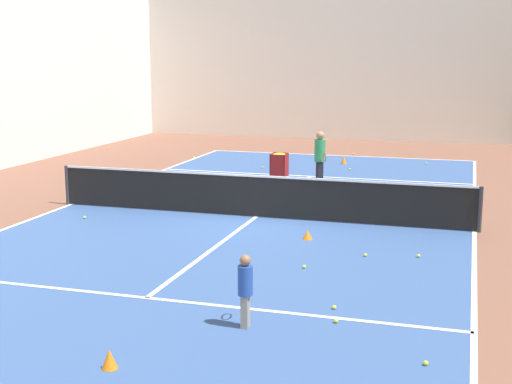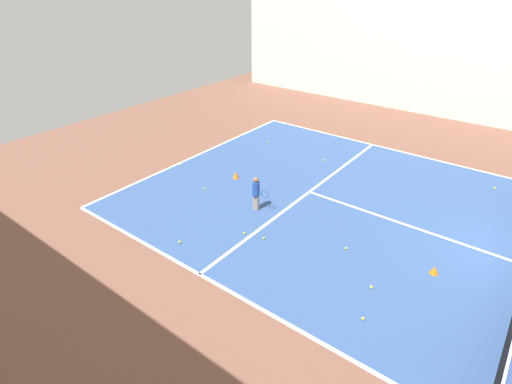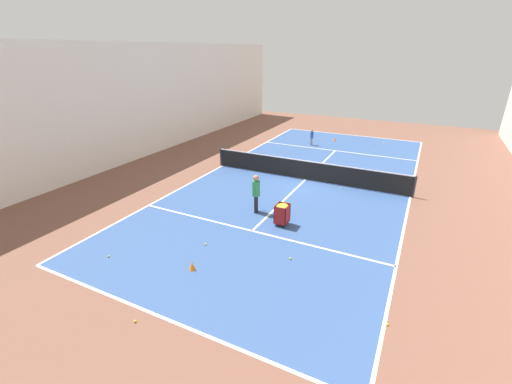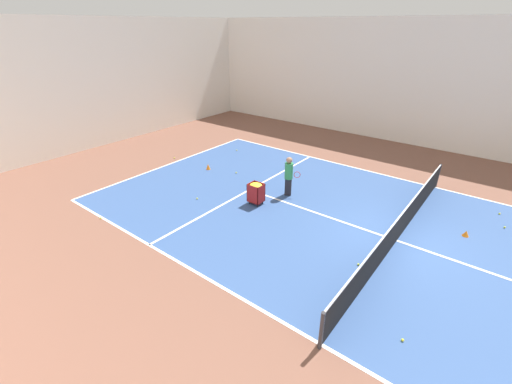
{
  "view_description": "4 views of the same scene",
  "coord_description": "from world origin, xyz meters",
  "views": [
    {
      "loc": [
        5.18,
        -17.12,
        4.12
      ],
      "look_at": [
        0.0,
        0.0,
        0.66
      ],
      "focal_mm": 50.0,
      "sensor_mm": 36.0,
      "label": 1
    },
    {
      "loc": [
        10.7,
        -0.64,
        6.7
      ],
      "look_at": [
        2.03,
        -7.27,
        0.63
      ],
      "focal_mm": 28.0,
      "sensor_mm": 36.0,
      "label": 2
    },
    {
      "loc": [
        -5.47,
        17.12,
        6.7
      ],
      "look_at": [
        0.64,
        4.87,
        0.96
      ],
      "focal_mm": 24.0,
      "sensor_mm": 36.0,
      "label": 3
    },
    {
      "loc": [
        -10.7,
        -2.2,
        6.7
      ],
      "look_at": [
        -0.85,
        5.47,
        0.54
      ],
      "focal_mm": 24.0,
      "sensor_mm": 36.0,
      "label": 4
    }
  ],
  "objects": [
    {
      "name": "tennis_ball_0",
      "position": [
        -4.13,
        -1.45,
        0.04
      ],
      "size": [
        0.07,
        0.07,
        0.07
      ],
      "primitive_type": "sphere",
      "color": "yellow",
      "rests_on": "ground"
    },
    {
      "name": "line_service_near",
      "position": [
        0.0,
        -6.5,
        0.01
      ],
      "size": [
        10.79,
        0.1,
        0.0
      ],
      "primitive_type": "cube",
      "color": "white",
      "rests_on": "ground"
    },
    {
      "name": "training_cone_2",
      "position": [
        0.74,
        -9.19,
        0.14
      ],
      "size": [
        0.22,
        0.22,
        0.27
      ],
      "primitive_type": "cone",
      "color": "orange",
      "rests_on": "ground"
    },
    {
      "name": "tennis_ball_8",
      "position": [
        3.19,
        -6.1,
        0.04
      ],
      "size": [
        0.07,
        0.07,
        0.07
      ],
      "primitive_type": "sphere",
      "color": "yellow",
      "rests_on": "ground"
    },
    {
      "name": "tennis_ball_4",
      "position": [
        4.77,
        -7.88,
        0.04
      ],
      "size": [
        0.07,
        0.07,
        0.07
      ],
      "primitive_type": "sphere",
      "color": "yellow",
      "rests_on": "ground"
    },
    {
      "name": "tennis_ball_1",
      "position": [
        3.33,
        -6.7,
        0.04
      ],
      "size": [
        0.07,
        0.07,
        0.07
      ],
      "primitive_type": "sphere",
      "color": "yellow",
      "rests_on": "ground"
    },
    {
      "name": "tennis_ball_9",
      "position": [
        2.2,
        -4.02,
        0.04
      ],
      "size": [
        0.07,
        0.07,
        0.07
      ],
      "primitive_type": "sphere",
      "color": "yellow",
      "rests_on": "ground"
    },
    {
      "name": "tennis_ball_3",
      "position": [
        -2.8,
        -10.28,
        0.04
      ],
      "size": [
        0.07,
        0.07,
        0.07
      ],
      "primitive_type": "sphere",
      "color": "yellow",
      "rests_on": "ground"
    },
    {
      "name": "tennis_ball_2",
      "position": [
        4.29,
        -2.6,
        0.04
      ],
      "size": [
        0.07,
        0.07,
        0.07
      ],
      "primitive_type": "sphere",
      "color": "yellow",
      "rests_on": "ground"
    },
    {
      "name": "player_near_baseline",
      "position": [
        2.03,
        -7.26,
        0.66
      ],
      "size": [
        0.24,
        0.56,
        1.15
      ],
      "rotation": [
        0.0,
        0.0,
        1.62
      ],
      "color": "gray",
      "rests_on": "ground"
    },
    {
      "name": "line_baseline_near",
      "position": [
        0.0,
        -11.81,
        0.01
      ],
      "size": [
        10.79,
        0.1,
        0.0
      ],
      "primitive_type": "cube",
      "color": "white",
      "rests_on": "ground"
    },
    {
      "name": "tennis_ball_10",
      "position": [
        -2.55,
        -7.37,
        0.04
      ],
      "size": [
        0.07,
        0.07,
        0.07
      ],
      "primitive_type": "sphere",
      "color": "yellow",
      "rests_on": "ground"
    },
    {
      "name": "tennis_ball_6",
      "position": [
        3.23,
        -2.85,
        0.04
      ],
      "size": [
        0.07,
        0.07,
        0.07
      ],
      "primitive_type": "sphere",
      "color": "yellow",
      "rests_on": "ground"
    },
    {
      "name": "tennis_ball_12",
      "position": [
        1.21,
        -11.62,
        0.04
      ],
      "size": [
        0.07,
        0.07,
        0.07
      ],
      "primitive_type": "sphere",
      "color": "yellow",
      "rests_on": "ground"
    },
    {
      "name": "tennis_ball_14",
      "position": [
        2.07,
        -9.49,
        0.04
      ],
      "size": [
        0.07,
        0.07,
        0.07
      ],
      "primitive_type": "sphere",
      "color": "yellow",
      "rests_on": "ground"
    },
    {
      "name": "training_cone_0",
      "position": [
        1.76,
        -1.81,
        0.11
      ],
      "size": [
        0.22,
        0.22,
        0.21
      ],
      "primitive_type": "cone",
      "color": "orange",
      "rests_on": "ground"
    }
  ]
}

